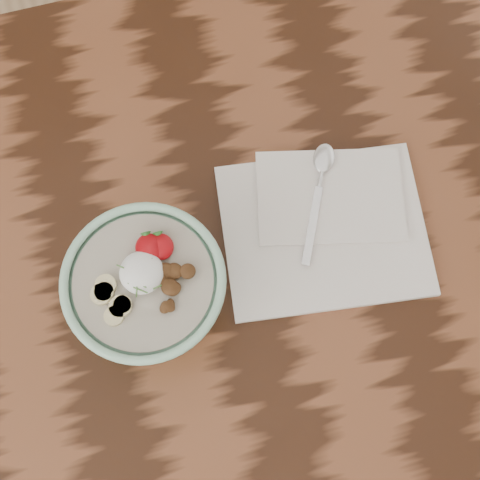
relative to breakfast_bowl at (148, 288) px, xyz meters
The scene contains 4 objects.
table 19.83cm from the breakfast_bowl, 142.06° to the left, with size 160.00×90.00×75.00cm.
breakfast_bowl is the anchor object (origin of this frame).
napkin 27.41cm from the breakfast_bowl, ahead, with size 31.51×27.21×1.77cm.
spoon 30.17cm from the breakfast_bowl, 21.94° to the left, with size 10.21×17.78×0.98cm.
Camera 1 is at (15.43, -28.71, 166.74)cm, focal length 50.00 mm.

